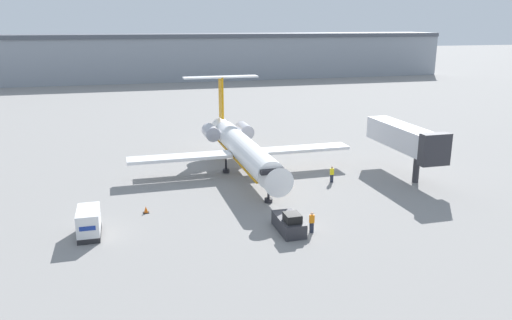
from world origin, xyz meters
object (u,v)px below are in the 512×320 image
Objects in this scene: pushback_tug at (289,223)px; luggage_cart at (89,223)px; traffic_cone_left at (146,210)px; airplane_main at (242,147)px; jet_bridge at (406,138)px; worker_near_tug at (312,222)px; worker_by_wing at (332,174)px.

luggage_cart reaches higher than pushback_tug.
luggage_cart is 6.34m from traffic_cone_left.
airplane_main is 39.98× the size of traffic_cone_left.
jet_bridge is (34.39, 8.30, 3.29)m from luggage_cart.
traffic_cone_left is (4.83, 4.02, -0.85)m from luggage_cart.
worker_near_tug is 0.14× the size of jet_bridge.
jet_bridge is at bearing 33.24° from pushback_tug.
luggage_cart is at bearing -139.02° from airplane_main.
worker_near_tug is (18.14, -4.29, -0.18)m from luggage_cart.
worker_by_wing reaches higher than traffic_cone_left.
worker_near_tug is 15.71m from traffic_cone_left.
worker_by_wing is (8.73, -6.38, -2.15)m from airplane_main.
airplane_main reaches higher than worker_by_wing.
pushback_tug is at bearing -90.75° from airplane_main.
worker_near_tug is at bearing -142.24° from jet_bridge.
worker_near_tug is (1.53, -18.71, -2.15)m from airplane_main.
worker_by_wing is at bearing 59.74° from worker_near_tug.
traffic_cone_left is (-11.55, 7.53, -0.41)m from pushback_tug.
jet_bridge is (16.25, 12.58, 3.47)m from worker_near_tug.
traffic_cone_left is 0.05× the size of jet_bridge.
luggage_cart is at bearing -140.21° from traffic_cone_left.
jet_bridge is (29.56, 4.28, 4.14)m from traffic_cone_left.
pushback_tug is at bearing -146.76° from jet_bridge.
pushback_tug is 6.30× the size of traffic_cone_left.
airplane_main reaches higher than jet_bridge.
pushback_tug is 14.63m from worker_by_wing.
traffic_cone_left is (-13.31, 8.31, -0.67)m from worker_near_tug.
worker_by_wing is 2.81× the size of traffic_cone_left.
luggage_cart is (-16.37, 3.51, 0.44)m from pushback_tug.
traffic_cone_left is at bearing 39.79° from luggage_cart.
worker_near_tug is at bearing -13.29° from luggage_cart.
airplane_main reaches higher than pushback_tug.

